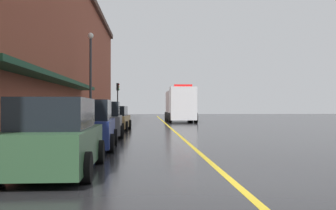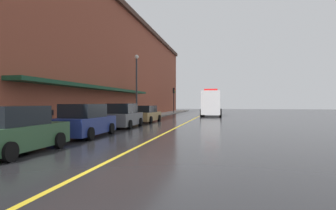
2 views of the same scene
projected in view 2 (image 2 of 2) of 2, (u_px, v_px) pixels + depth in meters
ground_plane at (193, 119)px, 32.76m from camera, size 112.00×112.00×0.00m
sidewalk_left at (141, 118)px, 33.99m from camera, size 2.40×70.00×0.15m
lane_center_stripe at (193, 119)px, 32.76m from camera, size 0.16×70.00×0.01m
brick_building_left at (90, 64)px, 34.14m from camera, size 10.78×64.00×12.86m
parked_car_0 at (15, 131)px, 10.42m from camera, size 2.03×4.57×1.74m
parked_car_1 at (85, 121)px, 15.75m from camera, size 2.20×4.73×1.79m
parked_car_2 at (123, 116)px, 21.79m from camera, size 2.25×4.76×1.80m
parked_car_3 at (146, 114)px, 27.58m from camera, size 2.15×4.80×1.59m
box_truck at (212, 104)px, 40.23m from camera, size 2.88×7.72×3.67m
parking_meter_0 at (66, 117)px, 16.44m from camera, size 0.14×0.18×1.33m
parking_meter_1 at (125, 112)px, 26.15m from camera, size 0.14×0.18×1.33m
parking_meter_2 at (52, 118)px, 15.11m from camera, size 0.14×0.18×1.33m
street_lamp_left at (137, 79)px, 31.40m from camera, size 0.44×0.44×6.94m
traffic_light_near at (174, 95)px, 50.03m from camera, size 0.38×0.36×4.30m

